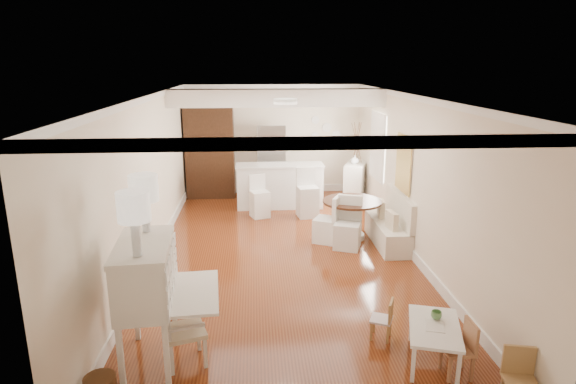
{
  "coord_description": "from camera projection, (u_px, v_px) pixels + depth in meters",
  "views": [
    {
      "loc": [
        -0.48,
        -7.9,
        3.3
      ],
      "look_at": [
        0.1,
        0.3,
        1.11
      ],
      "focal_mm": 30.0,
      "sensor_mm": 36.0,
      "label": 1
    }
  ],
  "objects": [
    {
      "name": "room",
      "position": [
        285.0,
        143.0,
        8.3
      ],
      "size": [
        9.0,
        9.04,
        2.82
      ],
      "color": "brown",
      "rests_on": "ground"
    },
    {
      "name": "secretary_bureau",
      "position": [
        148.0,
        304.0,
        5.33
      ],
      "size": [
        1.23,
        1.25,
        1.45
      ],
      "primitive_type": "cube",
      "rotation": [
        0.0,
        0.0,
        0.08
      ],
      "color": "white",
      "rests_on": "ground"
    },
    {
      "name": "gustavian_armchair",
      "position": [
        185.0,
        330.0,
        5.4
      ],
      "size": [
        0.59,
        0.59,
        0.82
      ],
      "primitive_type": "cube",
      "rotation": [
        0.0,
        0.0,
        1.87
      ],
      "color": "silver",
      "rests_on": "ground"
    },
    {
      "name": "kids_table",
      "position": [
        433.0,
        344.0,
        5.45
      ],
      "size": [
        0.79,
        1.04,
        0.46
      ],
      "primitive_type": "cube",
      "rotation": [
        0.0,
        0.0,
        -0.29
      ],
      "color": "white",
      "rests_on": "ground"
    },
    {
      "name": "kids_chair_a",
      "position": [
        458.0,
        348.0,
        5.2
      ],
      "size": [
        0.32,
        0.32,
        0.65
      ],
      "primitive_type": "cube",
      "rotation": [
        0.0,
        0.0,
        -1.56
      ],
      "color": "#AC744E",
      "rests_on": "ground"
    },
    {
      "name": "kids_chair_b",
      "position": [
        381.0,
        319.0,
        5.93
      ],
      "size": [
        0.34,
        0.34,
        0.53
      ],
      "primitive_type": "cube",
      "rotation": [
        0.0,
        0.0,
        -1.99
      ],
      "color": "#AE854F",
      "rests_on": "ground"
    },
    {
      "name": "kids_chair_c",
      "position": [
        521.0,
        382.0,
        4.66
      ],
      "size": [
        0.37,
        0.37,
        0.64
      ],
      "primitive_type": "cube",
      "rotation": [
        0.0,
        0.0,
        -0.21
      ],
      "color": "#A87F4C",
      "rests_on": "ground"
    },
    {
      "name": "banquette",
      "position": [
        388.0,
        219.0,
        8.99
      ],
      "size": [
        0.52,
        1.6,
        0.98
      ],
      "primitive_type": "cube",
      "color": "silver",
      "rests_on": "ground"
    },
    {
      "name": "dining_table",
      "position": [
        352.0,
        220.0,
        9.3
      ],
      "size": [
        1.18,
        1.18,
        0.77
      ],
      "primitive_type": "cylinder",
      "rotation": [
        0.0,
        0.0,
        -0.04
      ],
      "color": "#482617",
      "rests_on": "ground"
    },
    {
      "name": "slip_chair_near",
      "position": [
        348.0,
        223.0,
        8.81
      ],
      "size": [
        0.59,
        0.6,
        0.96
      ],
      "primitive_type": "cube",
      "rotation": [
        0.0,
        0.0,
        -0.35
      ],
      "color": "white",
      "rests_on": "ground"
    },
    {
      "name": "slip_chair_far",
      "position": [
        327.0,
        219.0,
        9.12
      ],
      "size": [
        0.6,
        0.59,
        0.92
      ],
      "primitive_type": "cube",
      "rotation": [
        0.0,
        0.0,
        -2.03
      ],
      "color": "white",
      "rests_on": "ground"
    },
    {
      "name": "breakfast_counter",
      "position": [
        280.0,
        186.0,
        11.36
      ],
      "size": [
        2.05,
        0.65,
        1.03
      ],
      "primitive_type": "cube",
      "color": "white",
      "rests_on": "ground"
    },
    {
      "name": "bar_stool_left",
      "position": [
        260.0,
        197.0,
        10.6
      ],
      "size": [
        0.48,
        0.48,
        0.93
      ],
      "primitive_type": "cube",
      "rotation": [
        0.0,
        0.0,
        0.33
      ],
      "color": "white",
      "rests_on": "ground"
    },
    {
      "name": "bar_stool_right",
      "position": [
        308.0,
        193.0,
        10.62
      ],
      "size": [
        0.49,
        0.49,
        1.08
      ],
      "primitive_type": "cube",
      "rotation": [
        0.0,
        0.0,
        0.15
      ],
      "color": "silver",
      "rests_on": "ground"
    },
    {
      "name": "pantry_cabinet",
      "position": [
        210.0,
        152.0,
        12.12
      ],
      "size": [
        1.2,
        0.6,
        2.3
      ],
      "primitive_type": "cube",
      "color": "#381E11",
      "rests_on": "ground"
    },
    {
      "name": "fridge",
      "position": [
        285.0,
        161.0,
        12.28
      ],
      "size": [
        0.75,
        0.65,
        1.8
      ],
      "primitive_type": "imported",
      "color": "silver",
      "rests_on": "ground"
    },
    {
      "name": "sideboard",
      "position": [
        355.0,
        182.0,
        11.9
      ],
      "size": [
        0.76,
        1.08,
        0.95
      ],
      "primitive_type": "cube",
      "rotation": [
        0.0,
        0.0,
        -0.36
      ],
      "color": "silver",
      "rests_on": "ground"
    },
    {
      "name": "pencil_cup",
      "position": [
        436.0,
        315.0,
        5.53
      ],
      "size": [
        0.14,
        0.14,
        0.1
      ],
      "primitive_type": "imported",
      "rotation": [
        0.0,
        0.0,
        0.2
      ],
      "color": "#619A5A",
      "rests_on": "kids_table"
    },
    {
      "name": "branch_vase",
      "position": [
        355.0,
        159.0,
        11.7
      ],
      "size": [
        0.25,
        0.25,
        0.2
      ],
      "primitive_type": "imported",
      "rotation": [
        0.0,
        0.0,
        -0.37
      ],
      "color": "white",
      "rests_on": "sideboard"
    }
  ]
}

